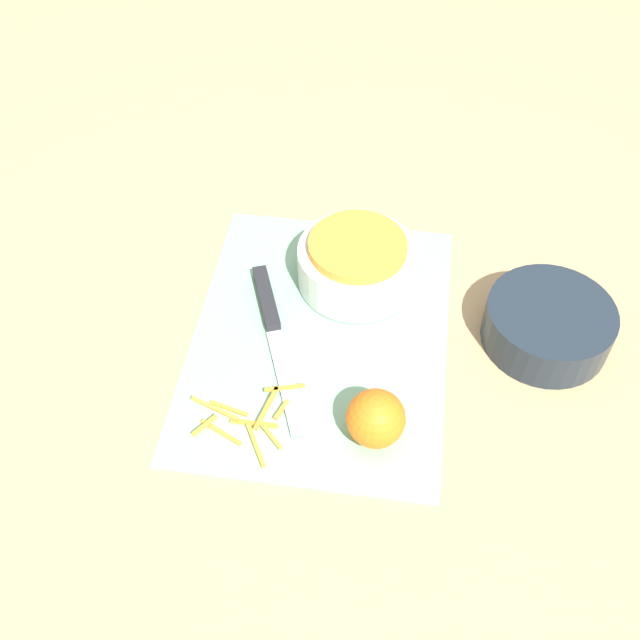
{
  "coord_description": "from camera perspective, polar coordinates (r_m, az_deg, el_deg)",
  "views": [
    {
      "loc": [
        0.64,
        0.09,
        0.79
      ],
      "look_at": [
        0.0,
        0.0,
        0.04
      ],
      "focal_mm": 42.0,
      "sensor_mm": 36.0,
      "label": 1
    }
  ],
  "objects": [
    {
      "name": "cutting_board",
      "position": [
        1.02,
        0.0,
        -1.21
      ],
      "size": [
        0.46,
        0.34,
        0.01
      ],
      "color": "#84B793",
      "rests_on": "ground_plane"
    },
    {
      "name": "knife",
      "position": [
        1.03,
        -3.77,
        0.3
      ],
      "size": [
        0.27,
        0.12,
        0.02
      ],
      "rotation": [
        0.0,
        0.0,
        0.37
      ],
      "color": "#232328",
      "rests_on": "cutting_board"
    },
    {
      "name": "ground_plane",
      "position": [
        1.02,
        0.0,
        -1.32
      ],
      "size": [
        4.0,
        4.0,
        0.0
      ],
      "primitive_type": "plane",
      "color": "tan"
    },
    {
      "name": "orange_left",
      "position": [
        0.9,
        4.27,
        -7.49
      ],
      "size": [
        0.07,
        0.07,
        0.07
      ],
      "color": "orange",
      "rests_on": "cutting_board"
    },
    {
      "name": "bowl_dark",
      "position": [
        1.04,
        16.97,
        -0.35
      ],
      "size": [
        0.17,
        0.17,
        0.06
      ],
      "color": "#1E2833",
      "rests_on": "ground_plane"
    },
    {
      "name": "bowl_speckled",
      "position": [
        1.06,
        2.82,
        4.43
      ],
      "size": [
        0.17,
        0.17,
        0.07
      ],
      "color": "silver",
      "rests_on": "cutting_board"
    },
    {
      "name": "peel_pile",
      "position": [
        0.94,
        -5.57,
        -7.47
      ],
      "size": [
        0.12,
        0.14,
        0.01
      ],
      "color": "#F89A35",
      "rests_on": "cutting_board"
    }
  ]
}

